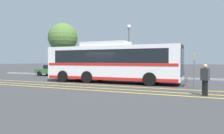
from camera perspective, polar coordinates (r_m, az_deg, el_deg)
name	(u,v)px	position (r m, az deg, el deg)	size (l,w,h in m)	color
ground_plane	(105,83)	(18.27, -1.95, -4.16)	(220.00, 220.00, 0.00)	#38383A
lane_strip_0	(100,85)	(16.51, -3.19, -4.77)	(0.20, 31.32, 0.01)	gold
lane_strip_1	(89,88)	(15.13, -5.99, -5.35)	(0.20, 31.32, 0.01)	gold
lane_strip_2	(80,89)	(14.21, -8.26, -5.82)	(0.20, 31.32, 0.01)	gold
curb_strip	(135,77)	(24.18, 6.09, -2.58)	(39.32, 0.36, 0.15)	#99999E
transit_bus	(112,62)	(18.39, -0.04, 1.33)	(11.69, 2.98, 3.43)	silver
parked_car_0	(52,70)	(27.72, -15.38, -0.83)	(4.05, 2.05, 1.34)	#335B33
parked_car_1	(100,71)	(24.03, -3.06, -1.12)	(4.63, 2.27, 1.37)	#4C3823
parked_car_2	(158,72)	(21.32, 11.92, -1.37)	(4.64, 2.20, 1.43)	navy
pedestrian_0	(205,78)	(12.47, 23.14, -2.60)	(0.47, 0.39, 1.67)	black
bus_stop_sign	(194,65)	(15.45, 20.72, 0.57)	(0.07, 0.40, 2.51)	#59595E
street_lamp	(129,39)	(25.98, 4.44, 7.25)	(0.49, 0.49, 6.10)	#59595E
tree_0	(63,38)	(32.27, -12.71, 7.48)	(4.18, 4.18, 7.27)	#513823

